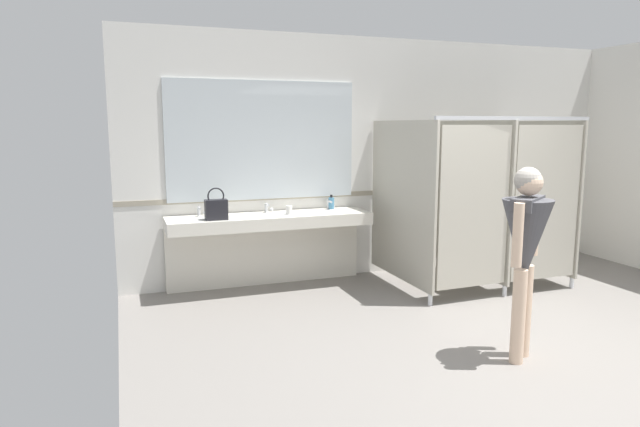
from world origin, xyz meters
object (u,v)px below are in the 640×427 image
(handbag, at_px, (216,209))
(paper_cup, at_px, (289,210))
(person_standing, at_px, (526,241))
(soap_dispenser, at_px, (331,203))

(handbag, height_order, paper_cup, handbag)
(person_standing, distance_m, handbag, 3.23)
(handbag, relative_size, soap_dispenser, 1.98)
(paper_cup, bearing_deg, handbag, -175.20)
(soap_dispenser, bearing_deg, person_standing, -78.08)
(person_standing, distance_m, paper_cup, 2.83)
(handbag, distance_m, soap_dispenser, 1.50)
(person_standing, relative_size, soap_dispenser, 8.87)
(person_standing, bearing_deg, paper_cup, 115.22)
(person_standing, xyz_separation_m, paper_cup, (-1.21, 2.56, -0.06))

